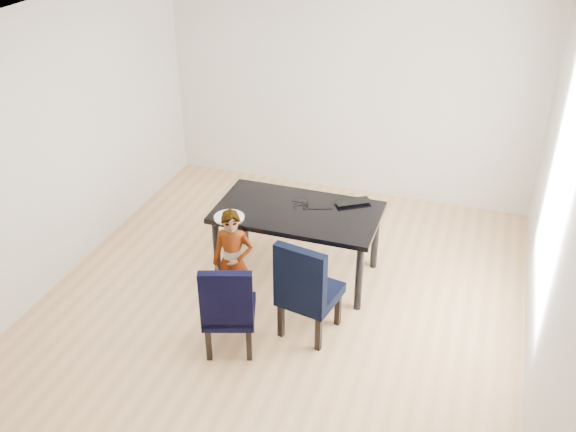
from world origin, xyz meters
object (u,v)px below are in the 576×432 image
(dining_table, at_px, (297,243))
(plate, at_px, (229,217))
(chair_right, at_px, (310,286))
(child, at_px, (233,262))
(chair_left, at_px, (229,304))
(laptop, at_px, (351,200))

(dining_table, distance_m, plate, 0.78)
(chair_right, bearing_deg, child, -175.54)
(child, bearing_deg, chair_left, -84.08)
(dining_table, bearing_deg, laptop, 37.92)
(dining_table, xyz_separation_m, chair_right, (0.38, -0.81, 0.12))
(plate, xyz_separation_m, laptop, (1.03, 0.70, 0.01))
(dining_table, relative_size, chair_left, 1.77)
(chair_left, bearing_deg, plate, 93.79)
(chair_right, distance_m, plate, 1.09)
(chair_right, relative_size, plate, 3.37)
(chair_left, height_order, laptop, chair_left)
(chair_right, bearing_deg, dining_table, 125.80)
(chair_left, relative_size, chair_right, 0.92)
(chair_left, relative_size, child, 0.87)
(chair_left, bearing_deg, chair_right, 16.79)
(child, bearing_deg, plate, 103.48)
(chair_right, xyz_separation_m, laptop, (0.07, 1.16, 0.27))
(chair_left, relative_size, plate, 3.10)
(dining_table, distance_m, child, 0.84)
(child, distance_m, plate, 0.48)
(chair_right, distance_m, child, 0.77)
(chair_left, relative_size, laptop, 2.56)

